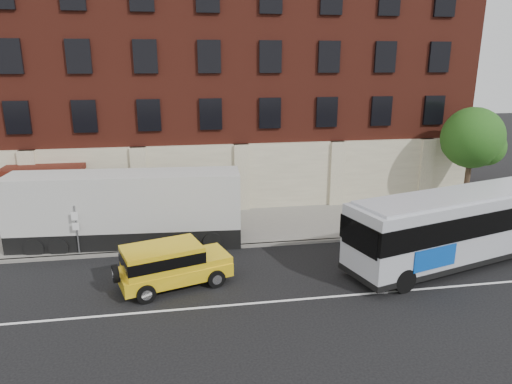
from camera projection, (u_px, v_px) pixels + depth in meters
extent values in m
plane|color=black|center=(284.00, 308.00, 17.10)|extent=(120.00, 120.00, 0.00)
cube|color=gray|center=(248.00, 225.00, 25.62)|extent=(60.00, 6.00, 0.15)
cube|color=gray|center=(257.00, 245.00, 22.77)|extent=(60.00, 0.25, 0.15)
cube|color=white|center=(281.00, 301.00, 17.57)|extent=(60.00, 0.12, 0.01)
cube|color=#5D2016|center=(231.00, 80.00, 31.13)|extent=(30.00, 10.00, 15.00)
cube|color=beige|center=(241.00, 177.00, 27.75)|extent=(30.00, 0.35, 4.00)
cube|color=#46140C|center=(43.00, 169.00, 24.91)|extent=(4.20, 2.20, 0.30)
cube|color=beige|center=(31.00, 186.00, 25.77)|extent=(0.90, 0.55, 4.00)
cube|color=beige|center=(140.00, 181.00, 26.71)|extent=(0.90, 0.55, 4.00)
cube|color=beige|center=(242.00, 177.00, 27.66)|extent=(0.90, 0.55, 4.00)
cube|color=beige|center=(336.00, 173.00, 28.60)|extent=(0.90, 0.55, 4.00)
cube|color=beige|center=(425.00, 170.00, 29.55)|extent=(0.90, 0.55, 4.00)
cube|color=black|center=(18.00, 118.00, 24.85)|extent=(1.30, 0.20, 1.80)
cube|color=black|center=(85.00, 116.00, 25.40)|extent=(1.30, 0.20, 1.80)
cube|color=black|center=(149.00, 115.00, 25.95)|extent=(1.30, 0.20, 1.80)
cube|color=black|center=(211.00, 114.00, 26.50)|extent=(1.30, 0.20, 1.80)
cube|color=black|center=(270.00, 113.00, 27.06)|extent=(1.30, 0.20, 1.80)
cube|color=black|center=(327.00, 112.00, 27.61)|extent=(1.30, 0.20, 1.80)
cube|color=black|center=(381.00, 111.00, 28.16)|extent=(1.30, 0.20, 1.80)
cube|color=black|center=(434.00, 110.00, 28.71)|extent=(1.30, 0.20, 1.80)
cube|color=black|center=(9.00, 56.00, 23.97)|extent=(1.30, 0.20, 1.80)
cube|color=black|center=(79.00, 56.00, 24.53)|extent=(1.30, 0.20, 1.80)
cube|color=black|center=(145.00, 57.00, 25.08)|extent=(1.30, 0.20, 1.80)
cube|color=black|center=(209.00, 57.00, 25.63)|extent=(1.30, 0.20, 1.80)
cube|color=black|center=(270.00, 57.00, 26.18)|extent=(1.30, 0.20, 1.80)
cube|color=black|center=(329.00, 57.00, 26.73)|extent=(1.30, 0.20, 1.80)
cube|color=black|center=(385.00, 57.00, 27.28)|extent=(1.30, 0.20, 1.80)
cube|color=black|center=(439.00, 57.00, 27.83)|extent=(1.30, 0.20, 1.80)
cube|color=black|center=(445.00, 1.00, 26.96)|extent=(1.30, 0.20, 1.80)
cube|color=black|center=(60.00, 191.00, 26.14)|extent=(2.60, 0.15, 2.80)
cube|color=black|center=(166.00, 187.00, 27.09)|extent=(2.60, 0.15, 2.80)
cube|color=black|center=(266.00, 182.00, 28.03)|extent=(2.60, 0.15, 2.80)
cube|color=black|center=(359.00, 178.00, 28.98)|extent=(2.60, 0.15, 2.80)
cylinder|color=slate|center=(77.00, 231.00, 21.30)|extent=(0.07, 0.07, 2.50)
cube|color=white|center=(75.00, 216.00, 20.94)|extent=(0.30, 0.03, 0.40)
cube|color=white|center=(76.00, 226.00, 21.07)|extent=(0.30, 0.03, 0.35)
cylinder|color=#38261C|center=(466.00, 185.00, 27.79)|extent=(0.32, 0.32, 3.00)
sphere|color=#184F16|center=(473.00, 138.00, 26.99)|extent=(3.60, 3.60, 3.60)
sphere|color=#184F16|center=(486.00, 147.00, 26.86)|extent=(2.20, 2.20, 2.20)
sphere|color=#184F16|center=(458.00, 144.00, 27.39)|extent=(2.00, 2.00, 2.00)
cube|color=#B1B4BD|center=(468.00, 224.00, 20.67)|extent=(12.32, 5.72, 2.87)
cube|color=black|center=(464.00, 251.00, 21.04)|extent=(12.38, 5.78, 0.25)
cube|color=#B1B4BD|center=(472.00, 193.00, 20.27)|extent=(11.65, 5.27, 0.12)
cube|color=black|center=(469.00, 214.00, 20.54)|extent=(12.42, 5.82, 1.01)
cube|color=#0B45AA|center=(435.00, 258.00, 18.37)|extent=(2.14, 0.64, 0.91)
cube|color=#0B45AA|center=(488.00, 218.00, 23.18)|extent=(2.14, 0.64, 0.91)
cylinder|color=black|center=(404.00, 280.00, 18.13)|extent=(1.05, 0.57, 1.01)
cylinder|color=black|center=(367.00, 259.00, 20.11)|extent=(1.05, 0.57, 1.01)
cylinder|color=black|center=(485.00, 233.00, 23.17)|extent=(1.05, 0.57, 1.01)
cylinder|color=black|center=(502.00, 229.00, 23.67)|extent=(1.05, 0.57, 1.01)
cube|color=yellow|center=(175.00, 272.00, 18.69)|extent=(4.77, 3.07, 0.55)
cube|color=yellow|center=(162.00, 257.00, 18.27)|extent=(3.44, 2.62, 0.92)
cube|color=black|center=(162.00, 256.00, 18.26)|extent=(3.49, 2.67, 0.46)
cube|color=yellow|center=(210.00, 255.00, 19.23)|extent=(1.84, 2.08, 0.28)
cube|color=black|center=(225.00, 260.00, 19.64)|extent=(0.49, 1.43, 0.51)
cylinder|color=black|center=(115.00, 274.00, 17.56)|extent=(0.40, 0.73, 0.70)
cylinder|color=black|center=(216.00, 279.00, 18.59)|extent=(0.78, 0.46, 0.74)
cylinder|color=silver|center=(216.00, 279.00, 18.59)|extent=(0.47, 0.38, 0.41)
cylinder|color=black|center=(201.00, 262.00, 20.14)|extent=(0.78, 0.46, 0.74)
cylinder|color=silver|center=(201.00, 262.00, 20.14)|extent=(0.47, 0.38, 0.41)
cylinder|color=black|center=(146.00, 294.00, 17.36)|extent=(0.78, 0.46, 0.74)
cylinder|color=silver|center=(146.00, 294.00, 17.36)|extent=(0.47, 0.38, 0.41)
cylinder|color=black|center=(136.00, 275.00, 18.91)|extent=(0.78, 0.46, 0.74)
cylinder|color=silver|center=(136.00, 275.00, 18.91)|extent=(0.47, 0.38, 0.41)
cube|color=black|center=(129.00, 235.00, 22.84)|extent=(11.23, 2.93, 1.02)
cube|color=silver|center=(126.00, 200.00, 22.33)|extent=(11.23, 2.97, 2.68)
cylinder|color=black|center=(34.00, 248.00, 21.44)|extent=(0.94, 0.32, 0.93)
cylinder|color=black|center=(49.00, 232.00, 23.47)|extent=(0.94, 0.32, 0.93)
cylinder|color=black|center=(59.00, 247.00, 21.54)|extent=(0.94, 0.32, 0.93)
cylinder|color=black|center=(72.00, 231.00, 23.58)|extent=(0.94, 0.32, 0.93)
cylinder|color=black|center=(189.00, 242.00, 22.13)|extent=(0.94, 0.32, 0.93)
cylinder|color=black|center=(191.00, 227.00, 24.17)|extent=(0.94, 0.32, 0.93)
cylinder|color=black|center=(212.00, 241.00, 22.24)|extent=(0.94, 0.32, 0.93)
cylinder|color=black|center=(212.00, 226.00, 24.27)|extent=(0.94, 0.32, 0.93)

